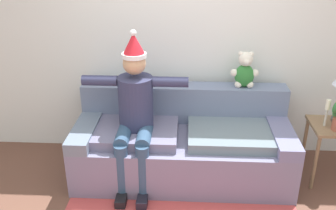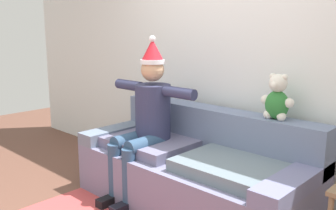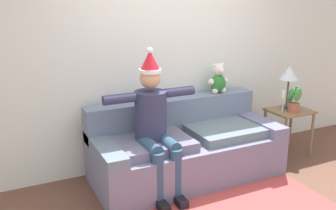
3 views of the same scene
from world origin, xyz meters
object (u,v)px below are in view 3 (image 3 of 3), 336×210
at_px(couch, 185,148).
at_px(person_seated, 154,121).
at_px(table_lamp, 289,75).
at_px(candle_tall, 283,98).
at_px(teddy_bear, 218,80).
at_px(side_table, 289,117).
at_px(potted_plant, 294,99).

xyz_separation_m(couch, person_seated, (-0.46, -0.17, 0.45)).
xyz_separation_m(table_lamp, candle_tall, (-0.17, -0.11, -0.27)).
height_order(couch, teddy_bear, teddy_bear).
xyz_separation_m(person_seated, table_lamp, (2.02, 0.21, 0.27)).
height_order(couch, side_table, couch).
relative_size(person_seated, candle_tall, 5.61).
bearing_deg(person_seated, potted_plant, 0.85).
distance_m(person_seated, table_lamp, 2.05).
bearing_deg(candle_tall, potted_plant, -35.39).
height_order(person_seated, side_table, person_seated).
height_order(teddy_bear, potted_plant, teddy_bear).
bearing_deg(couch, potted_plant, -5.32).
relative_size(teddy_bear, candle_tall, 1.39).
bearing_deg(couch, person_seated, -160.17).
bearing_deg(person_seated, teddy_bear, 23.18).
bearing_deg(potted_plant, teddy_bear, 153.27).
bearing_deg(person_seated, couch, 19.83).
xyz_separation_m(couch, potted_plant, (1.49, -0.14, 0.45)).
bearing_deg(candle_tall, teddy_bear, 154.60).
distance_m(teddy_bear, potted_plant, 1.00).
bearing_deg(candle_tall, person_seated, -176.77).
relative_size(table_lamp, candle_tall, 2.05).
xyz_separation_m(table_lamp, potted_plant, (-0.06, -0.19, -0.27)).
relative_size(side_table, potted_plant, 1.68).
bearing_deg(table_lamp, side_table, -102.88).
distance_m(person_seated, potted_plant, 1.95).
height_order(couch, potted_plant, potted_plant).
bearing_deg(candle_tall, table_lamp, 33.00).
relative_size(side_table, candle_tall, 2.24).
distance_m(side_table, candle_tall, 0.32).
bearing_deg(table_lamp, person_seated, -173.94).
bearing_deg(couch, teddy_bear, 25.57).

